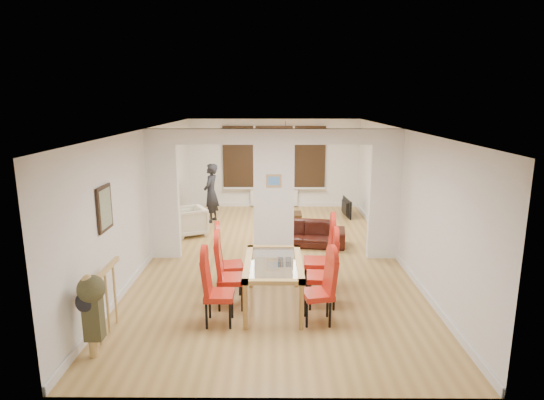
{
  "coord_description": "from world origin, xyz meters",
  "views": [
    {
      "loc": [
        0.01,
        -8.83,
        3.16
      ],
      "look_at": [
        -0.04,
        0.6,
        1.06
      ],
      "focal_mm": 30.0,
      "sensor_mm": 36.0,
      "label": 1
    }
  ],
  "objects_px": {
    "dining_table": "(273,284)",
    "bottle": "(280,209)",
    "armchair": "(189,221)",
    "television": "(344,208)",
    "sofa": "(304,233)",
    "dining_chair_rc": "(318,257)",
    "coffee_table": "(280,218)",
    "person": "(211,193)",
    "dining_chair_ra": "(318,289)",
    "bowl": "(290,212)",
    "dining_chair_lb": "(231,274)",
    "dining_chair_lc": "(230,261)",
    "dining_chair_rb": "(321,272)",
    "dining_chair_la": "(219,290)"
  },
  "relations": [
    {
      "from": "sofa",
      "to": "bowl",
      "type": "relative_size",
      "value": 8.34
    },
    {
      "from": "dining_table",
      "to": "coffee_table",
      "type": "bearing_deg",
      "value": 88.04
    },
    {
      "from": "coffee_table",
      "to": "dining_chair_rc",
      "type": "bearing_deg",
      "value": -82.42
    },
    {
      "from": "dining_chair_lb",
      "to": "coffee_table",
      "type": "relative_size",
      "value": 0.97
    },
    {
      "from": "dining_chair_lc",
      "to": "dining_chair_rb",
      "type": "bearing_deg",
      "value": -31.41
    },
    {
      "from": "dining_table",
      "to": "television",
      "type": "bearing_deg",
      "value": 70.96
    },
    {
      "from": "dining_table",
      "to": "dining_chair_lb",
      "type": "distance_m",
      "value": 0.67
    },
    {
      "from": "person",
      "to": "bottle",
      "type": "distance_m",
      "value": 1.85
    },
    {
      "from": "dining_chair_lc",
      "to": "coffee_table",
      "type": "bearing_deg",
      "value": 66.77
    },
    {
      "from": "dining_chair_la",
      "to": "coffee_table",
      "type": "bearing_deg",
      "value": 79.77
    },
    {
      "from": "dining_table",
      "to": "bottle",
      "type": "relative_size",
      "value": 5.8
    },
    {
      "from": "dining_chair_lb",
      "to": "dining_chair_lc",
      "type": "relative_size",
      "value": 1.02
    },
    {
      "from": "television",
      "to": "bottle",
      "type": "xyz_separation_m",
      "value": [
        -1.75,
        -0.7,
        0.14
      ]
    },
    {
      "from": "dining_chair_ra",
      "to": "coffee_table",
      "type": "height_order",
      "value": "dining_chair_ra"
    },
    {
      "from": "dining_chair_lb",
      "to": "television",
      "type": "bearing_deg",
      "value": 61.73
    },
    {
      "from": "dining_chair_rc",
      "to": "coffee_table",
      "type": "bearing_deg",
      "value": 100.41
    },
    {
      "from": "dining_chair_ra",
      "to": "bottle",
      "type": "relative_size",
      "value": 3.75
    },
    {
      "from": "dining_chair_ra",
      "to": "armchair",
      "type": "relative_size",
      "value": 1.37
    },
    {
      "from": "sofa",
      "to": "person",
      "type": "distance_m",
      "value": 3.05
    },
    {
      "from": "dining_chair_lb",
      "to": "television",
      "type": "xyz_separation_m",
      "value": [
        2.57,
        5.57,
        -0.29
      ]
    },
    {
      "from": "sofa",
      "to": "armchair",
      "type": "bearing_deg",
      "value": 172.63
    },
    {
      "from": "dining_table",
      "to": "sofa",
      "type": "xyz_separation_m",
      "value": [
        0.67,
        3.06,
        -0.11
      ]
    },
    {
      "from": "armchair",
      "to": "bottle",
      "type": "height_order",
      "value": "armchair"
    },
    {
      "from": "dining_chair_lb",
      "to": "sofa",
      "type": "xyz_separation_m",
      "value": [
        1.32,
        3.08,
        -0.28
      ]
    },
    {
      "from": "dining_chair_ra",
      "to": "bowl",
      "type": "bearing_deg",
      "value": 80.83
    },
    {
      "from": "coffee_table",
      "to": "bowl",
      "type": "xyz_separation_m",
      "value": [
        0.24,
        -0.0,
        0.15
      ]
    },
    {
      "from": "person",
      "to": "bottle",
      "type": "xyz_separation_m",
      "value": [
        1.8,
        -0.14,
        -0.38
      ]
    },
    {
      "from": "dining_chair_rc",
      "to": "sofa",
      "type": "xyz_separation_m",
      "value": [
        -0.08,
        2.47,
        -0.33
      ]
    },
    {
      "from": "dining_chair_lc",
      "to": "dining_chair_ra",
      "type": "relative_size",
      "value": 1.04
    },
    {
      "from": "dining_chair_rb",
      "to": "bowl",
      "type": "height_order",
      "value": "dining_chair_rb"
    },
    {
      "from": "dining_chair_la",
      "to": "dining_chair_rc",
      "type": "xyz_separation_m",
      "value": [
        1.52,
        1.16,
        0.08
      ]
    },
    {
      "from": "dining_chair_lc",
      "to": "bowl",
      "type": "height_order",
      "value": "dining_chair_lc"
    },
    {
      "from": "dining_chair_ra",
      "to": "dining_chair_rb",
      "type": "xyz_separation_m",
      "value": [
        0.1,
        0.55,
        0.05
      ]
    },
    {
      "from": "armchair",
      "to": "dining_chair_rc",
      "type": "bearing_deg",
      "value": 14.04
    },
    {
      "from": "dining_chair_lc",
      "to": "armchair",
      "type": "height_order",
      "value": "dining_chair_lc"
    },
    {
      "from": "dining_chair_la",
      "to": "dining_chair_lb",
      "type": "relative_size",
      "value": 0.95
    },
    {
      "from": "sofa",
      "to": "dining_chair_la",
      "type": "bearing_deg",
      "value": -103.9
    },
    {
      "from": "dining_chair_rb",
      "to": "sofa",
      "type": "bearing_deg",
      "value": 95.03
    },
    {
      "from": "dining_chair_rc",
      "to": "television",
      "type": "distance_m",
      "value": 5.11
    },
    {
      "from": "television",
      "to": "sofa",
      "type": "bearing_deg",
      "value": 148.09
    },
    {
      "from": "coffee_table",
      "to": "bowl",
      "type": "height_order",
      "value": "bowl"
    },
    {
      "from": "dining_table",
      "to": "dining_chair_rb",
      "type": "distance_m",
      "value": 0.76
    },
    {
      "from": "sofa",
      "to": "person",
      "type": "relative_size",
      "value": 1.16
    },
    {
      "from": "dining_chair_lb",
      "to": "bowl",
      "type": "bearing_deg",
      "value": 74.33
    },
    {
      "from": "dining_table",
      "to": "person",
      "type": "bearing_deg",
      "value": 108.15
    },
    {
      "from": "dining_table",
      "to": "coffee_table",
      "type": "height_order",
      "value": "dining_table"
    },
    {
      "from": "person",
      "to": "coffee_table",
      "type": "relative_size",
      "value": 1.39
    },
    {
      "from": "armchair",
      "to": "bottle",
      "type": "bearing_deg",
      "value": 89.66
    },
    {
      "from": "dining_chair_ra",
      "to": "bowl",
      "type": "distance_m",
      "value": 5.45
    },
    {
      "from": "dining_chair_rc",
      "to": "bottle",
      "type": "bearing_deg",
      "value": 100.56
    }
  ]
}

